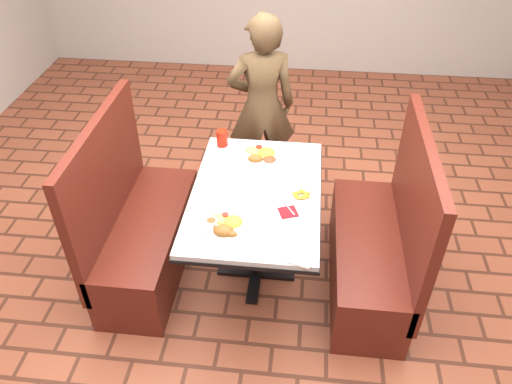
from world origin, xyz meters
TOP-DOWN VIEW (x-y plane):
  - room at (0.00, 0.00)m, footprint 7.00×7.04m
  - dining_table at (0.00, 0.00)m, footprint 0.81×1.21m
  - booth_bench_left at (-0.80, 0.00)m, footprint 0.47×1.20m
  - booth_bench_right at (0.80, 0.00)m, footprint 0.47×1.20m
  - diner_person at (-0.08, 1.10)m, footprint 0.62×0.48m
  - near_dinner_plate at (-0.13, -0.35)m, footprint 0.27×0.27m
  - far_dinner_plate at (-0.01, 0.38)m, footprint 0.30×0.30m
  - plantain_plate at (0.28, -0.02)m, footprint 0.17×0.17m
  - maroon_napkin at (0.21, -0.17)m, footprint 0.14×0.14m
  - spoon_utensil at (0.22, -0.14)m, footprint 0.08×0.11m
  - red_tumbler at (-0.30, 0.51)m, footprint 0.08×0.08m
  - paper_napkin at (0.26, -0.51)m, footprint 0.25×0.21m
  - knife_utensil at (-0.06, -0.39)m, footprint 0.02×0.17m
  - fork_utensil at (-0.06, -0.37)m, footprint 0.08×0.15m
  - lettuce_shreds at (0.04, 0.06)m, footprint 0.28×0.32m

SIDE VIEW (x-z plane):
  - booth_bench_left at x=-0.80m, z-range -0.26..0.92m
  - booth_bench_right at x=0.80m, z-range -0.26..0.92m
  - dining_table at x=0.00m, z-range 0.28..1.03m
  - lettuce_shreds at x=0.04m, z-range 0.75..0.75m
  - diner_person at x=-0.08m, z-range 0.00..1.50m
  - maroon_napkin at x=0.21m, z-range 0.75..0.75m
  - spoon_utensil at x=0.22m, z-range 0.75..0.76m
  - paper_napkin at x=0.26m, z-range 0.75..0.76m
  - knife_utensil at x=-0.06m, z-range 0.76..0.76m
  - fork_utensil at x=-0.06m, z-range 0.76..0.76m
  - plantain_plate at x=0.28m, z-range 0.75..0.77m
  - far_dinner_plate at x=-0.01m, z-range 0.74..0.82m
  - near_dinner_plate at x=-0.13m, z-range 0.74..0.82m
  - red_tumbler at x=-0.30m, z-range 0.75..0.87m
  - room at x=0.00m, z-range 0.50..3.32m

